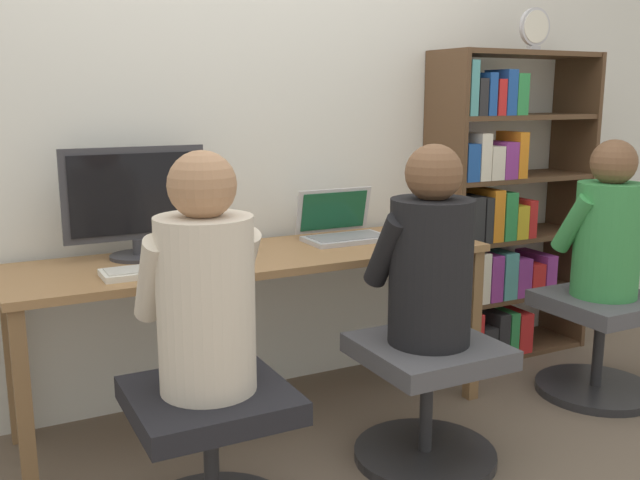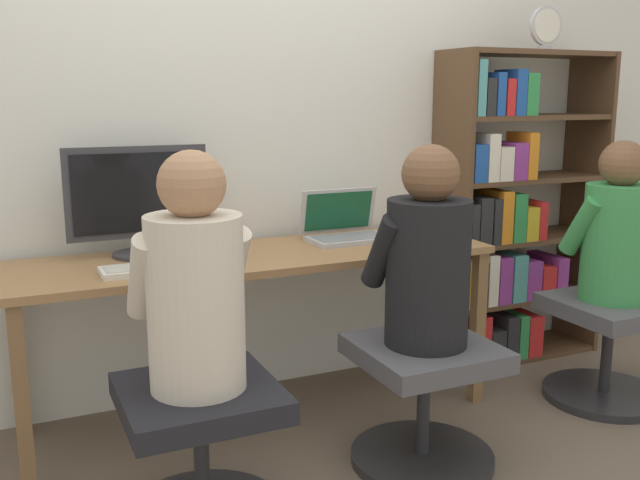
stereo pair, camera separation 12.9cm
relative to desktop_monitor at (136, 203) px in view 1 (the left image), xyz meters
name	(u,v)px [view 1 (the left image)]	position (x,y,z in m)	size (l,w,h in m)	color
ground_plane	(288,447)	(0.43, -0.43, -0.92)	(14.00, 14.00, 0.00)	brown
wall_back	(223,100)	(0.43, 0.20, 0.38)	(10.00, 0.05, 2.60)	silver
desk	(257,272)	(0.43, -0.15, -0.29)	(1.90, 0.56, 0.70)	olive
desktop_monitor	(136,203)	(0.00, 0.00, 0.00)	(0.54, 0.22, 0.43)	#333338
laptop	(342,229)	(0.88, -0.05, -0.17)	(0.36, 0.25, 0.22)	#B7B7BC
keyboard	(158,270)	(0.00, -0.27, -0.20)	(0.39, 0.15, 0.03)	silver
computer_mouse_by_keyboard	(230,262)	(0.27, -0.30, -0.20)	(0.07, 0.10, 0.03)	#99999E
office_chair_left	(211,449)	(0.01, -0.78, -0.66)	(0.52, 0.52, 0.46)	#262628
office_chair_right	(427,393)	(0.85, -0.74, -0.66)	(0.52, 0.52, 0.46)	#262628
person_at_monitor	(205,286)	(0.01, -0.77, -0.14)	(0.35, 0.33, 0.71)	beige
person_at_laptop	(430,257)	(0.85, -0.74, -0.15)	(0.36, 0.33, 0.70)	black
bookshelf	(497,221)	(1.78, -0.01, -0.21)	(0.86, 0.32, 1.53)	#513823
desk_clock	(535,28)	(1.89, -0.09, 0.71)	(0.18, 0.03, 0.20)	#B2B2B7
office_chair_side	(599,338)	(1.88, -0.60, -0.66)	(0.52, 0.52, 0.46)	#262628
person_near_shelf	(608,228)	(1.88, -0.60, -0.16)	(0.35, 0.32, 0.68)	#388C47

